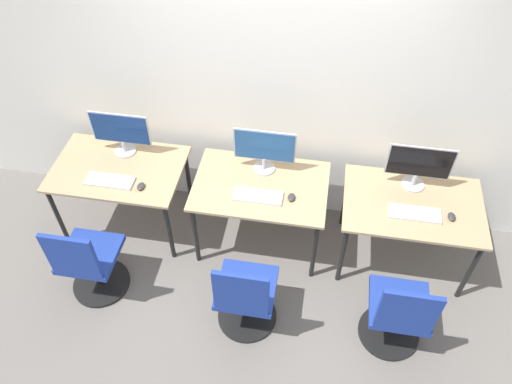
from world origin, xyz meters
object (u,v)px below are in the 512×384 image
object	(u,v)px
monitor_center	(265,149)
keyboard_right	(415,213)
office_chair_left	(89,264)
mouse_right	(452,217)
monitor_left	(121,132)
mouse_left	(141,186)
monitor_right	(419,165)
keyboard_left	(110,181)
mouse_center	(291,197)
office_chair_right	(398,316)
office_chair_center	(245,298)
keyboard_center	(258,196)

from	to	relation	value
monitor_center	keyboard_right	xyz separation A→B (m)	(1.24, -0.31, -0.21)
office_chair_left	monitor_center	distance (m)	1.69
keyboard_right	mouse_right	distance (m)	0.28
monitor_left	mouse_left	size ratio (longest dim) A/B	5.71
monitor_right	mouse_left	bearing A→B (deg)	-169.54
office_chair_left	keyboard_left	bearing A→B (deg)	87.48
mouse_left	mouse_center	size ratio (longest dim) A/B	1.00
monitor_left	monitor_right	distance (m)	2.48
office_chair_right	mouse_left	bearing A→B (deg)	163.51
office_chair_center	monitor_right	size ratio (longest dim) A/B	1.75
office_chair_right	office_chair_center	bearing A→B (deg)	-177.90
keyboard_center	mouse_right	bearing A→B (deg)	1.10
monitor_left	monitor_center	xyz separation A→B (m)	(1.24, -0.01, 0.00)
monitor_center	office_chair_center	size ratio (longest dim) A/B	0.57
office_chair_left	keyboard_center	distance (m)	1.46
keyboard_center	monitor_right	distance (m)	1.31
monitor_center	keyboard_right	distance (m)	1.30
mouse_center	keyboard_left	bearing A→B (deg)	-177.69
keyboard_center	monitor_right	size ratio (longest dim) A/B	0.78
monitor_left	office_chair_right	distance (m)	2.68
monitor_center	mouse_center	world-z (taller)	monitor_center
mouse_left	monitor_center	size ratio (longest dim) A/B	0.18
monitor_left	keyboard_right	distance (m)	2.51
mouse_center	monitor_left	bearing A→B (deg)	168.02
office_chair_center	keyboard_center	bearing A→B (deg)	92.07
mouse_center	monitor_right	size ratio (longest dim) A/B	0.18
mouse_left	office_chair_center	distance (m)	1.25
monitor_left	keyboard_center	distance (m)	1.31
keyboard_center	mouse_center	distance (m)	0.27
monitor_right	monitor_left	bearing A→B (deg)	-179.95
keyboard_center	office_chair_center	bearing A→B (deg)	-87.93
monitor_center	keyboard_center	world-z (taller)	monitor_center
keyboard_center	office_chair_right	distance (m)	1.40
monitor_left	keyboard_right	size ratio (longest dim) A/B	1.28
office_chair_center	office_chair_right	world-z (taller)	same
office_chair_center	monitor_right	distance (m)	1.72
monitor_left	office_chair_center	bearing A→B (deg)	-40.36
monitor_center	monitor_right	bearing A→B (deg)	0.69
office_chair_left	mouse_center	size ratio (longest dim) A/B	10.01
office_chair_left	mouse_right	xyz separation A→B (m)	(2.79, 0.66, 0.37)
monitor_right	mouse_right	bearing A→B (deg)	-48.81
keyboard_center	mouse_right	size ratio (longest dim) A/B	4.46
office_chair_left	office_chair_center	distance (m)	1.30
keyboard_right	office_chair_left	bearing A→B (deg)	-165.42
office_chair_left	monitor_right	distance (m)	2.75
office_chair_center	keyboard_right	xyz separation A→B (m)	(1.21, 0.75, 0.36)
mouse_center	keyboard_right	bearing A→B (deg)	-0.25
keyboard_left	mouse_center	xyz separation A→B (m)	(1.51, 0.06, 0.01)
mouse_left	office_chair_left	size ratio (longest dim) A/B	0.10
office_chair_left	monitor_right	xyz separation A→B (m)	(2.51, 0.98, 0.58)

